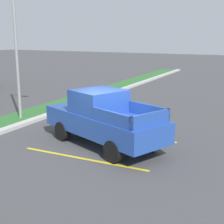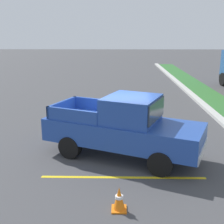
{
  "view_description": "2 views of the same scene",
  "coord_description": "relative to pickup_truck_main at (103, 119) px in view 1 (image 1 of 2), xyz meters",
  "views": [
    {
      "loc": [
        -10.2,
        -5.34,
        4.13
      ],
      "look_at": [
        0.77,
        0.11,
        1.26
      ],
      "focal_mm": 53.62,
      "sensor_mm": 36.0,
      "label": 1
    },
    {
      "loc": [
        9.88,
        0.12,
        4.13
      ],
      "look_at": [
        -0.44,
        -0.07,
        1.3
      ],
      "focal_mm": 47.67,
      "sensor_mm": 36.0,
      "label": 2
    }
  ],
  "objects": [
    {
      "name": "curb_strip",
      "position": [
        -0.5,
        4.65,
        -0.97
      ],
      "size": [
        56.0,
        0.4,
        0.15
      ],
      "primitive_type": "cube",
      "color": "#B2B2AD",
      "rests_on": "ground"
    },
    {
      "name": "traffic_cone",
      "position": [
        3.15,
        -0.18,
        -0.75
      ],
      "size": [
        0.36,
        0.36,
        0.6
      ],
      "color": "orange",
      "rests_on": "ground"
    },
    {
      "name": "parking_line_far",
      "position": [
        1.53,
        -0.05,
        -1.04
      ],
      "size": [
        0.12,
        4.8,
        0.01
      ],
      "primitive_type": "cube",
      "color": "yellow",
      "rests_on": "ground"
    },
    {
      "name": "parking_line_near",
      "position": [
        -1.57,
        -0.05,
        -1.04
      ],
      "size": [
        0.12,
        4.8,
        0.01
      ],
      "primitive_type": "cube",
      "color": "yellow",
      "rests_on": "ground"
    },
    {
      "name": "street_light",
      "position": [
        1.7,
        5.4,
        3.04
      ],
      "size": [
        0.24,
        1.49,
        7.06
      ],
      "color": "gray",
      "rests_on": "ground"
    },
    {
      "name": "pickup_truck_main",
      "position": [
        0.0,
        0.0,
        0.0
      ],
      "size": [
        3.79,
        5.54,
        2.1
      ],
      "color": "black",
      "rests_on": "ground"
    },
    {
      "name": "ground_plane",
      "position": [
        -0.5,
        -0.35,
        -1.04
      ],
      "size": [
        120.0,
        120.0,
        0.0
      ],
      "primitive_type": "plane",
      "color": "#424244"
    }
  ]
}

